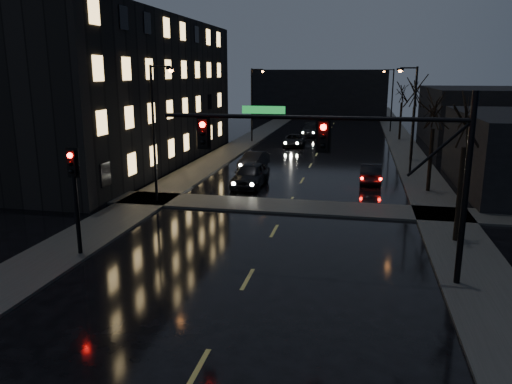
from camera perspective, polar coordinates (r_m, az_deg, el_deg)
The scene contains 21 objects.
sidewalk_left at distance 46.36m, azimuth -3.93°, elevation 4.15°, with size 3.00×140.00×0.12m, color #2D2D2B.
sidewalk_right at distance 44.93m, azimuth 17.48°, elevation 3.26°, with size 3.00×140.00×0.12m, color #2D2D2B.
sidewalk_cross at distance 28.82m, azimuth 3.60°, elevation -1.64°, with size 40.00×3.00×0.12m, color #2D2D2B.
apartment_block at distance 44.06m, azimuth -16.13°, elevation 10.95°, with size 12.00×30.00×12.00m, color black.
commercial_right_far at distance 58.72m, azimuth 24.83°, elevation 7.81°, with size 12.00×18.00×6.00m, color black.
far_block at distance 87.39m, azimuth 7.32°, elevation 11.07°, with size 22.00×10.00×8.00m, color black.
signal_mast at distance 18.25m, azimuth 11.58°, elevation 4.69°, with size 11.11×0.41×7.00m.
signal_pole_left at distance 21.80m, azimuth -20.01°, elevation 0.59°, with size 0.35×0.41×4.53m.
tree_near at distance 23.53m, azimuth 23.12°, elevation 9.13°, with size 3.52×3.52×8.08m.
tree_mid_a at distance 33.41m, azimuth 19.79°, elevation 9.73°, with size 3.30×3.30×7.58m.
tree_mid_b at distance 45.29m, azimuth 17.83°, elevation 11.66°, with size 3.74×3.74×8.59m.
tree_far at distance 59.24m, azimuth 16.43°, elevation 11.51°, with size 3.43×3.43×7.88m.
streetlight_l_near at distance 29.50m, azimuth -11.28°, elevation 7.80°, with size 1.53×0.28×8.00m.
streetlight_l_far at distance 55.32m, azimuth -0.26°, elevation 10.61°, with size 1.53×0.28×8.00m.
streetlight_r_mid at distance 39.33m, azimuth 17.31°, elevation 8.82°, with size 1.53×0.28×8.00m.
streetlight_r_far at distance 67.21m, azimuth 15.13°, elevation 10.67°, with size 1.53×0.28×8.00m.
oncoming_car_a at distance 33.84m, azimuth -0.67°, elevation 1.99°, with size 1.93×4.80×1.64m, color black.
oncoming_car_b at distance 40.24m, azimuth -0.25°, elevation 3.64°, with size 1.43×4.10×1.35m, color black.
oncoming_car_c at distance 52.70m, azimuth 4.38°, elevation 5.92°, with size 2.14×4.64×1.29m, color black.
oncoming_car_d at distance 61.69m, azimuth 6.19°, elevation 7.08°, with size 2.07×5.09×1.48m, color black.
lead_car at distance 36.13m, azimuth 12.97°, elevation 2.16°, with size 1.44×4.13×1.36m, color black.
Camera 1 is at (3.85, -9.05, 7.58)m, focal length 35.00 mm.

